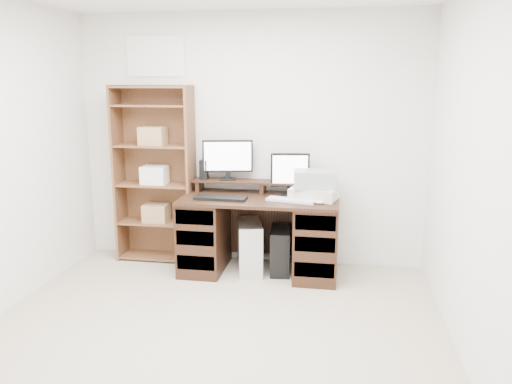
% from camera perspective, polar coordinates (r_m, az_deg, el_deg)
% --- Properties ---
extents(room, '(3.54, 4.04, 2.54)m').
position_cam_1_polar(room, '(3.12, -7.25, 1.69)').
color(room, '#B6A790').
rests_on(room, ground).
extents(desk, '(1.50, 0.70, 0.75)m').
position_cam_1_polar(desk, '(4.85, 0.42, -4.78)').
color(desk, black).
rests_on(desk, ground).
extents(riser_shelf, '(1.40, 0.22, 0.12)m').
position_cam_1_polar(riser_shelf, '(4.94, 0.81, 0.97)').
color(riser_shelf, black).
rests_on(riser_shelf, desk).
extents(monitor_wide, '(0.50, 0.16, 0.40)m').
position_cam_1_polar(monitor_wide, '(4.98, -3.25, 3.94)').
color(monitor_wide, black).
rests_on(monitor_wide, riser_shelf).
extents(monitor_small, '(0.38, 0.16, 0.41)m').
position_cam_1_polar(monitor_small, '(4.83, 3.91, 2.24)').
color(monitor_small, black).
rests_on(monitor_small, desk).
extents(speaker, '(0.08, 0.08, 0.19)m').
position_cam_1_polar(speaker, '(5.04, -5.97, 2.56)').
color(speaker, black).
rests_on(speaker, riser_shelf).
extents(keyboard_black, '(0.49, 0.18, 0.03)m').
position_cam_1_polar(keyboard_black, '(4.69, -4.06, -0.70)').
color(keyboard_black, black).
rests_on(keyboard_black, desk).
extents(keyboard_white, '(0.47, 0.24, 0.02)m').
position_cam_1_polar(keyboard_white, '(4.62, 4.01, -0.94)').
color(keyboard_white, silver).
rests_on(keyboard_white, desk).
extents(mouse, '(0.10, 0.08, 0.03)m').
position_cam_1_polar(mouse, '(4.54, 7.26, -1.16)').
color(mouse, silver).
rests_on(mouse, desk).
extents(printer, '(0.49, 0.41, 0.11)m').
position_cam_1_polar(printer, '(4.73, 6.67, -0.14)').
color(printer, beige).
rests_on(printer, desk).
extents(basket, '(0.41, 0.31, 0.16)m').
position_cam_1_polar(basket, '(4.70, 6.72, 1.47)').
color(basket, gray).
rests_on(basket, printer).
extents(tower_silver, '(0.34, 0.54, 0.50)m').
position_cam_1_polar(tower_silver, '(4.92, -0.76, -6.24)').
color(tower_silver, silver).
rests_on(tower_silver, ground).
extents(tower_black, '(0.23, 0.45, 0.43)m').
position_cam_1_polar(tower_black, '(4.93, 2.80, -6.64)').
color(tower_black, black).
rests_on(tower_black, ground).
extents(bookshelf, '(0.80, 0.30, 1.80)m').
position_cam_1_polar(bookshelf, '(5.22, -11.42, 2.17)').
color(bookshelf, brown).
rests_on(bookshelf, ground).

